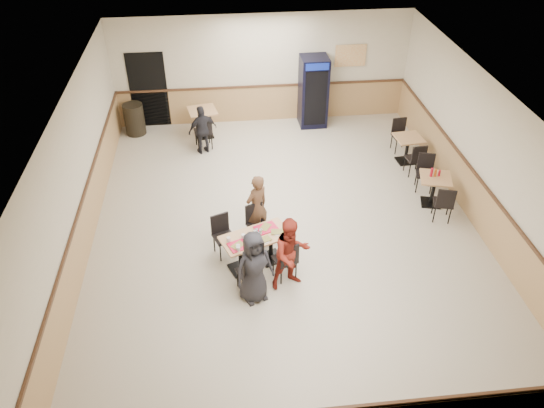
{
  "coord_description": "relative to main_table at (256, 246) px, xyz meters",
  "views": [
    {
      "loc": [
        -1.23,
        -8.69,
        6.97
      ],
      "look_at": [
        -0.34,
        -0.5,
        0.99
      ],
      "focal_mm": 35.0,
      "sensor_mm": 36.0,
      "label": 1
    }
  ],
  "objects": [
    {
      "name": "diner_man_opposite",
      "position": [
        0.1,
        0.88,
        0.26
      ],
      "size": [
        0.63,
        0.58,
        1.44
      ],
      "primitive_type": "imported",
      "rotation": [
        0.0,
        0.0,
        3.75
      ],
      "color": "brown",
      "rests_on": "ground"
    },
    {
      "name": "ground",
      "position": [
        0.71,
        1.07,
        -0.46
      ],
      "size": [
        10.0,
        10.0,
        0.0
      ],
      "primitive_type": "plane",
      "color": "beige",
      "rests_on": "ground"
    },
    {
      "name": "side_table_far_chair_south",
      "position": [
        4.05,
        2.83,
        -0.02
      ],
      "size": [
        0.44,
        0.44,
        0.87
      ],
      "primitive_type": null,
      "rotation": [
        0.0,
        0.0,
        3.23
      ],
      "color": "black",
      "rests_on": "ground"
    },
    {
      "name": "condiment_caddy",
      "position": [
        4.03,
        1.61,
        0.33
      ],
      "size": [
        0.23,
        0.06,
        0.2
      ],
      "color": "#B10C21",
      "rests_on": "side_table_near"
    },
    {
      "name": "diner_woman_left",
      "position": [
        -0.1,
        -0.88,
        0.27
      ],
      "size": [
        0.83,
        0.69,
        1.45
      ],
      "primitive_type": "imported",
      "rotation": [
        0.0,
        0.0,
        0.39
      ],
      "color": "#222127",
      "rests_on": "ground"
    },
    {
      "name": "main_table",
      "position": [
        0.0,
        0.0,
        0.0
      ],
      "size": [
        1.43,
        1.07,
        0.69
      ],
      "rotation": [
        0.0,
        0.0,
        0.37
      ],
      "color": "black",
      "rests_on": "ground"
    },
    {
      "name": "main_chairs",
      "position": [
        -0.04,
        -0.02,
        -0.02
      ],
      "size": [
        1.61,
        1.82,
        0.87
      ],
      "rotation": [
        0.0,
        0.0,
        0.37
      ],
      "color": "black",
      "rests_on": "ground"
    },
    {
      "name": "side_table_near",
      "position": [
        4.06,
        1.56,
        0.01
      ],
      "size": [
        0.8,
        0.8,
        0.7
      ],
      "rotation": [
        0.0,
        0.0,
        -0.27
      ],
      "color": "black",
      "rests_on": "ground"
    },
    {
      "name": "side_table_near_chair_north",
      "position": [
        4.06,
        2.12,
        -0.02
      ],
      "size": [
        0.5,
        0.5,
        0.89
      ],
      "primitive_type": null,
      "rotation": [
        0.0,
        0.0,
        -0.27
      ],
      "color": "black",
      "rests_on": "ground"
    },
    {
      "name": "side_table_near_chair_south",
      "position": [
        4.06,
        1.0,
        -0.02
      ],
      "size": [
        0.5,
        0.5,
        0.89
      ],
      "primitive_type": null,
      "rotation": [
        0.0,
        0.0,
        2.87
      ],
      "color": "black",
      "rests_on": "ground"
    },
    {
      "name": "diner_woman_right",
      "position": [
        0.58,
        -0.61,
        0.28
      ],
      "size": [
        0.85,
        0.74,
        1.47
      ],
      "primitive_type": "imported",
      "rotation": [
        0.0,
        0.0,
        0.3
      ],
      "color": "maroon",
      "rests_on": "ground"
    },
    {
      "name": "back_table_chair_lone",
      "position": [
        -0.97,
        4.66,
        0.03
      ],
      "size": [
        0.53,
        0.53,
        0.97
      ],
      "primitive_type": null,
      "rotation": [
        0.0,
        0.0,
        3.33
      ],
      "color": "black",
      "rests_on": "ground"
    },
    {
      "name": "tabletop_clutter",
      "position": [
        -0.03,
        -0.06,
        0.26
      ],
      "size": [
        1.09,
        0.87,
        0.12
      ],
      "rotation": [
        0.0,
        0.0,
        0.37
      ],
      "color": "red",
      "rests_on": "main_table"
    },
    {
      "name": "side_table_far_chair_north",
      "position": [
        4.05,
        3.93,
        -0.02
      ],
      "size": [
        0.44,
        0.44,
        0.87
      ],
      "primitive_type": null,
      "rotation": [
        0.0,
        0.0,
        0.09
      ],
      "color": "black",
      "rests_on": "ground"
    },
    {
      "name": "back_table",
      "position": [
        -0.97,
        5.27,
        0.05
      ],
      "size": [
        0.84,
        0.84,
        0.77
      ],
      "rotation": [
        0.0,
        0.0,
        0.19
      ],
      "color": "black",
      "rests_on": "ground"
    },
    {
      "name": "room_shell",
      "position": [
        2.48,
        3.62,
        0.12
      ],
      "size": [
        10.0,
        10.0,
        10.0
      ],
      "color": "silver",
      "rests_on": "ground"
    },
    {
      "name": "lone_diner",
      "position": [
        -0.97,
        4.4,
        0.18
      ],
      "size": [
        0.82,
        0.58,
        1.29
      ],
      "primitive_type": "imported",
      "rotation": [
        0.0,
        0.0,
        3.54
      ],
      "color": "#222127",
      "rests_on": "ground"
    },
    {
      "name": "pepsi_cooler",
      "position": [
        2.06,
        5.66,
        0.51
      ],
      "size": [
        0.75,
        0.76,
        1.94
      ],
      "rotation": [
        0.0,
        0.0,
        0.02
      ],
      "color": "black",
      "rests_on": "ground"
    },
    {
      "name": "trash_bin",
      "position": [
        -2.82,
        5.62,
        -0.03
      ],
      "size": [
        0.54,
        0.54,
        0.85
      ],
      "primitive_type": "cylinder",
      "color": "black",
      "rests_on": "ground"
    },
    {
      "name": "side_table_far",
      "position": [
        4.05,
        3.38,
        -0.0
      ],
      "size": [
        0.7,
        0.7,
        0.69
      ],
      "rotation": [
        0.0,
        0.0,
        0.09
      ],
      "color": "black",
      "rests_on": "ground"
    }
  ]
}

